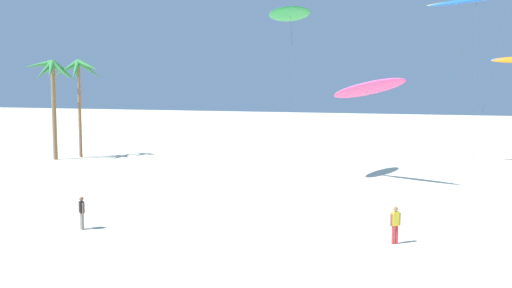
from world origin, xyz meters
TOP-DOWN VIEW (x-y plane):
  - palm_tree_0 at (-25.71, 43.41)m, footprint 4.55×4.85m
  - palm_tree_1 at (-24.60, 45.85)m, footprint 4.65×4.41m
  - flying_kite_1 at (4.56, 40.32)m, footprint 6.30×9.08m
  - flying_kite_6 at (-1.19, 40.47)m, footprint 4.94×13.23m
  - person_foreground_walker at (8.69, 25.12)m, footprint 0.43×0.34m
  - person_mid_field at (-5.82, 22.16)m, footprint 0.43×0.34m

SIDE VIEW (x-z plane):
  - person_mid_field at x=-5.82m, z-range 0.08..1.70m
  - person_foreground_walker at x=8.69m, z-range 0.08..1.77m
  - flying_kite_1 at x=4.56m, z-range 2.84..10.76m
  - palm_tree_0 at x=-25.71m, z-range 3.00..12.48m
  - palm_tree_1 at x=-24.60m, z-range 3.17..12.79m
  - flying_kite_6 at x=-1.19m, z-range 5.67..18.83m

